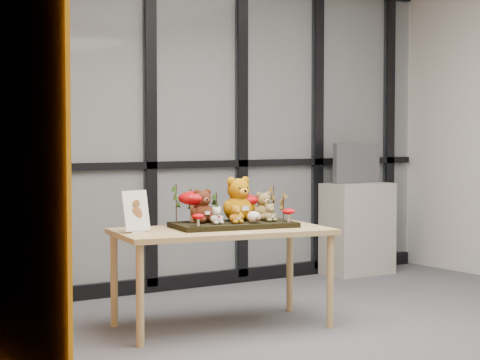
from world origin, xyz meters
TOP-DOWN VIEW (x-y plane):
  - floor at (0.00, 0.00)m, footprint 5.00×5.00m
  - room_shell at (0.00, 0.00)m, footprint 5.00×5.00m
  - glass_partition at (-0.00, 2.47)m, footprint 4.90×0.06m
  - display_table at (-0.66, 1.04)m, footprint 1.53×0.96m
  - diorama_tray at (-0.55, 1.08)m, footprint 0.88×0.55m
  - bear_pooh_yellow at (-0.47, 1.14)m, footprint 0.30×0.28m
  - bear_brown_medium at (-0.73, 1.18)m, footprint 0.22×0.21m
  - bear_tan_back at (-0.28, 1.10)m, footprint 0.19×0.18m
  - bear_small_yellow at (-0.58, 1.00)m, footprint 0.12×0.11m
  - bear_white_bow at (-0.71, 1.03)m, footprint 0.11×0.11m
  - bear_beige_small at (-0.32, 0.97)m, footprint 0.12×0.11m
  - plush_cream_hedgehog at (-0.47, 0.95)m, footprint 0.08×0.07m
  - mushroom_back_left at (-0.77, 1.23)m, footprint 0.21×0.21m
  - mushroom_back_right at (-0.39, 1.16)m, footprint 0.18×0.18m
  - mushroom_front_left at (-0.87, 1.00)m, footprint 0.08×0.08m
  - mushroom_front_right at (-0.22, 0.89)m, footprint 0.09×0.09m
  - sprig_green_far_left at (-0.89, 1.25)m, footprint 0.05×0.05m
  - sprig_green_mid_left at (-0.76, 1.27)m, footprint 0.05×0.05m
  - sprig_dry_far_right at (-0.19, 1.10)m, footprint 0.05×0.05m
  - sprig_dry_mid_right at (-0.18, 0.99)m, footprint 0.05×0.05m
  - sprig_green_centre at (-0.58, 1.25)m, footprint 0.05×0.05m
  - sign_holder at (-1.24, 1.17)m, footprint 0.20×0.08m
  - label_card at (-0.67, 0.76)m, footprint 0.08×0.03m
  - cabinet at (1.60, 2.24)m, footprint 0.64×0.37m
  - monitor at (1.60, 2.26)m, footprint 0.52×0.05m

SIDE VIEW (x-z plane):
  - floor at x=0.00m, z-range 0.00..0.00m
  - cabinet at x=1.60m, z-range 0.00..0.85m
  - display_table at x=-0.66m, z-range 0.27..0.94m
  - label_card at x=-0.67m, z-range 0.67..0.67m
  - diorama_tray at x=-0.55m, z-range 0.67..0.70m
  - plush_cream_hedgehog at x=-0.47m, z-range 0.70..0.79m
  - mushroom_front_left at x=-0.87m, z-range 0.70..0.79m
  - mushroom_front_right at x=-0.22m, z-range 0.70..0.81m
  - bear_white_bow at x=-0.71m, z-range 0.70..0.83m
  - bear_small_yellow at x=-0.58m, z-range 0.70..0.84m
  - bear_beige_small at x=-0.32m, z-range 0.70..0.84m
  - sign_holder at x=-1.24m, z-range 0.66..0.93m
  - sprig_green_centre at x=-0.58m, z-range 0.70..0.90m
  - mushroom_back_right at x=-0.39m, z-range 0.70..0.90m
  - sprig_dry_mid_right at x=-0.18m, z-range 0.70..0.90m
  - bear_tan_back at x=-0.28m, z-range 0.70..0.92m
  - sprig_green_mid_left at x=-0.76m, z-range 0.70..0.93m
  - mushroom_back_left at x=-0.77m, z-range 0.70..0.94m
  - sprig_dry_far_right at x=-0.19m, z-range 0.70..0.94m
  - bear_brown_medium at x=-0.73m, z-range 0.70..0.96m
  - sprig_green_far_left at x=-0.89m, z-range 0.70..0.97m
  - bear_pooh_yellow at x=-0.47m, z-range 0.70..1.04m
  - monitor at x=1.60m, z-range 0.85..1.22m
  - glass_partition at x=0.00m, z-range 0.03..2.81m
  - room_shell at x=0.00m, z-range -0.82..4.18m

